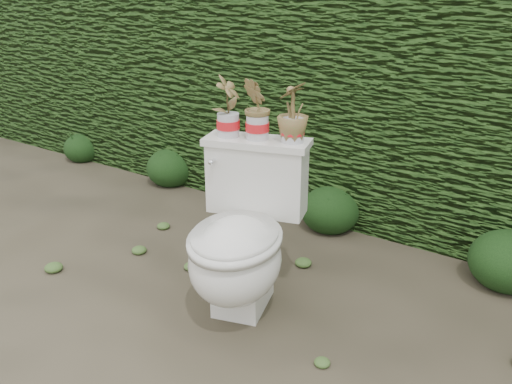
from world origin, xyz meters
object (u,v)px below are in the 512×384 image
Objects in this scene: potted_plant_left at (228,108)px; potted_plant_right at (293,114)px; potted_plant_center at (257,110)px; toilet at (241,241)px.

potted_plant_left reaches higher than potted_plant_right.
potted_plant_center is at bearing -79.21° from potted_plant_left.
toilet is 0.61m from potted_plant_center.
potted_plant_right is (0.10, 0.28, 0.55)m from toilet.
potted_plant_center is at bearing 89.59° from toilet.
potted_plant_right is (0.16, 0.05, -0.01)m from potted_plant_center.
potted_plant_left is (-0.20, 0.19, 0.56)m from toilet.
potted_plant_left is 1.05× the size of potted_plant_right.
potted_plant_right is (0.30, 0.09, -0.01)m from potted_plant_left.
potted_plant_left and potted_plant_center have the same top height.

